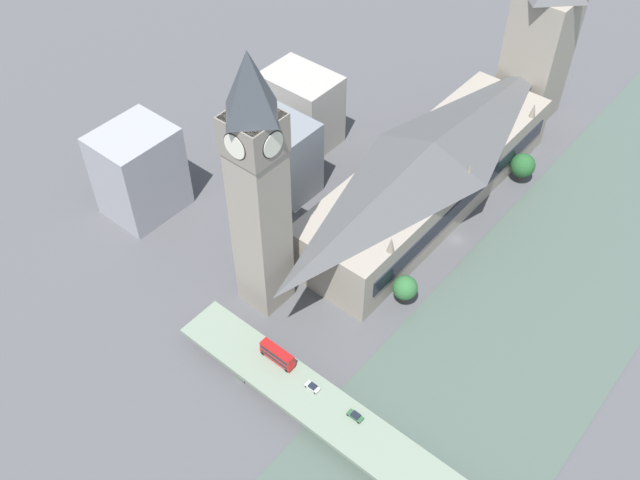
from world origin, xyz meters
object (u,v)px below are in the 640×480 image
(victoria_tower, at_px, (539,45))
(car_northbound_tail, at_px, (355,416))
(parliament_hall, at_px, (429,174))
(double_decker_bus_lead, at_px, (277,354))
(car_northbound_mid, at_px, (312,387))
(clock_tower, at_px, (258,184))
(road_bridge, at_px, (407,471))

(victoria_tower, distance_m, car_northbound_tail, 152.29)
(parliament_hall, relative_size, victoria_tower, 1.75)
(double_decker_bus_lead, relative_size, car_northbound_tail, 2.45)
(victoria_tower, relative_size, double_decker_bus_lead, 5.95)
(parliament_hall, xyz_separation_m, car_northbound_mid, (-19.55, 80.85, -6.70))
(car_northbound_mid, relative_size, car_northbound_tail, 0.94)
(victoria_tower, bearing_deg, clock_tower, 84.18)
(parliament_hall, bearing_deg, car_northbound_tail, 112.23)
(parliament_hall, height_order, victoria_tower, victoria_tower)
(parliament_hall, distance_m, clock_tower, 71.08)
(double_decker_bus_lead, bearing_deg, car_northbound_tail, 179.51)
(road_bridge, xyz_separation_m, car_northbound_mid, (30.89, -2.39, 1.64))
(parliament_hall, height_order, car_northbound_mid, parliament_hall)
(parliament_hall, relative_size, car_northbound_tail, 25.54)
(double_decker_bus_lead, height_order, car_northbound_tail, double_decker_bus_lead)
(road_bridge, bearing_deg, car_northbound_tail, -9.08)
(double_decker_bus_lead, relative_size, car_northbound_mid, 2.61)
(car_northbound_tail, bearing_deg, car_northbound_mid, 1.77)
(victoria_tower, distance_m, road_bridge, 159.90)
(car_northbound_tail, bearing_deg, road_bridge, 170.92)
(clock_tower, relative_size, double_decker_bus_lead, 7.93)
(road_bridge, height_order, car_northbound_mid, car_northbound_mid)
(victoria_tower, xyz_separation_m, road_bridge, (-50.50, 149.80, -24.07))
(road_bridge, xyz_separation_m, double_decker_bus_lead, (43.35, -3.02, 3.64))
(car_northbound_tail, bearing_deg, double_decker_bus_lead, -0.49)
(double_decker_bus_lead, height_order, car_northbound_mid, double_decker_bus_lead)
(double_decker_bus_lead, bearing_deg, car_northbound_mid, 177.10)
(double_decker_bus_lead, bearing_deg, parliament_hall, -84.95)
(clock_tower, distance_m, double_decker_bus_lead, 44.29)
(road_bridge, bearing_deg, car_northbound_mid, -4.43)
(double_decker_bus_lead, bearing_deg, clock_tower, -40.60)
(victoria_tower, height_order, double_decker_bus_lead, victoria_tower)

